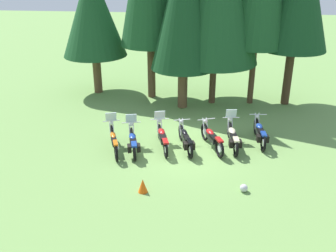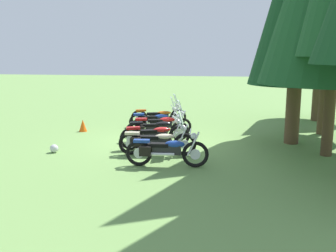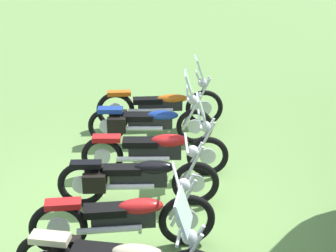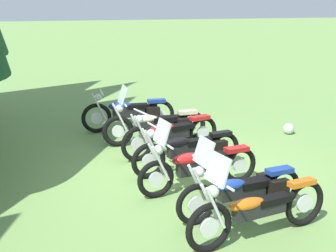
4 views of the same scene
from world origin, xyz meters
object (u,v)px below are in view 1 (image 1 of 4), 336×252
(motorcycle_1, at_px, (133,141))
(motorcycle_5, at_px, (233,137))
(motorcycle_6, at_px, (260,133))
(motorcycle_3, at_px, (186,139))
(pine_tree_0, at_px, (93,11))
(motorcycle_0, at_px, (114,140))
(motorcycle_2, at_px, (162,137))
(traffic_cone, at_px, (143,186))
(motorcycle_4, at_px, (212,138))
(pine_tree_2, at_px, (184,3))
(dropped_helmet, at_px, (244,188))

(motorcycle_1, bearing_deg, motorcycle_5, -93.02)
(motorcycle_1, distance_m, motorcycle_6, 5.24)
(motorcycle_3, distance_m, pine_tree_0, 9.40)
(motorcycle_0, xyz_separation_m, motorcycle_2, (1.89, 0.45, 0.01))
(motorcycle_1, xyz_separation_m, pine_tree_0, (-3.33, 7.00, 4.02))
(traffic_cone, bearing_deg, motorcycle_3, 69.39)
(motorcycle_4, distance_m, pine_tree_0, 9.90)
(pine_tree_2, bearing_deg, pine_tree_0, 159.44)
(motorcycle_3, bearing_deg, motorcycle_4, -95.45)
(motorcycle_4, bearing_deg, motorcycle_3, 79.28)
(motorcycle_4, distance_m, pine_tree_2, 6.69)
(motorcycle_6, bearing_deg, motorcycle_2, 97.33)
(motorcycle_3, bearing_deg, pine_tree_0, 22.95)
(motorcycle_6, bearing_deg, dropped_helmet, 162.00)
(motorcycle_3, relative_size, traffic_cone, 4.70)
(pine_tree_0, bearing_deg, motorcycle_2, -55.77)
(motorcycle_3, height_order, traffic_cone, motorcycle_3)
(motorcycle_0, xyz_separation_m, motorcycle_5, (4.73, 0.78, -0.00))
(motorcycle_4, bearing_deg, pine_tree_2, -3.37)
(motorcycle_0, height_order, motorcycle_3, motorcycle_0)
(motorcycle_4, bearing_deg, motorcycle_6, -93.09)
(motorcycle_5, height_order, motorcycle_6, motorcycle_5)
(motorcycle_3, distance_m, dropped_helmet, 3.57)
(motorcycle_5, height_order, traffic_cone, motorcycle_5)
(motorcycle_5, distance_m, pine_tree_2, 6.81)
(motorcycle_2, height_order, motorcycle_3, motorcycle_2)
(motorcycle_0, relative_size, motorcycle_3, 1.03)
(motorcycle_1, height_order, pine_tree_2, pine_tree_2)
(motorcycle_5, distance_m, dropped_helmet, 3.27)
(pine_tree_0, xyz_separation_m, dropped_helmet, (7.48, -9.44, -4.33))
(motorcycle_4, distance_m, dropped_helmet, 3.26)
(motorcycle_2, xyz_separation_m, pine_tree_0, (-4.43, 6.52, 4.00))
(motorcycle_6, xyz_separation_m, pine_tree_0, (-8.40, 5.71, 4.00))
(motorcycle_2, xyz_separation_m, motorcycle_3, (0.95, -0.06, -0.02))
(motorcycle_3, bearing_deg, traffic_cone, 143.03)
(dropped_helmet, bearing_deg, traffic_cone, -173.74)
(pine_tree_0, bearing_deg, motorcycle_5, -40.42)
(motorcycle_2, relative_size, motorcycle_6, 0.99)
(motorcycle_3, xyz_separation_m, dropped_helmet, (2.10, -2.87, -0.31))
(motorcycle_0, xyz_separation_m, motorcycle_3, (2.84, 0.39, -0.02))
(motorcycle_5, bearing_deg, pine_tree_2, 22.46)
(motorcycle_3, relative_size, pine_tree_2, 0.27)
(motorcycle_0, relative_size, motorcycle_6, 1.01)
(motorcycle_5, bearing_deg, motorcycle_3, 95.55)
(motorcycle_4, height_order, motorcycle_6, motorcycle_6)
(motorcycle_5, bearing_deg, motorcycle_2, 90.65)
(motorcycle_4, distance_m, motorcycle_5, 0.87)
(motorcycle_5, height_order, pine_tree_0, pine_tree_0)
(motorcycle_5, xyz_separation_m, motorcycle_6, (1.13, 0.48, 0.01))
(motorcycle_2, height_order, motorcycle_4, motorcycle_2)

